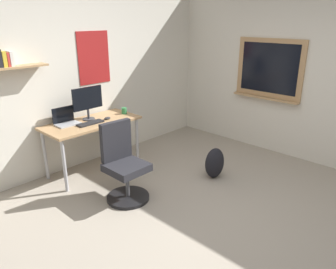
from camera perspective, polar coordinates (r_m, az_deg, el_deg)
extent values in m
plane|color=#9E9384|center=(3.62, 7.74, -15.83)|extent=(5.20, 5.20, 0.00)
cube|color=silver|center=(4.84, -15.89, 9.65)|extent=(5.00, 0.10, 2.60)
cube|color=tan|center=(4.30, -24.85, 10.75)|extent=(0.68, 0.20, 0.02)
cube|color=#A51E1E|center=(4.91, -12.89, 13.00)|extent=(0.52, 0.01, 0.74)
cube|color=gold|center=(4.26, -27.03, 11.73)|extent=(0.04, 0.14, 0.18)
cube|color=#C63833|center=(4.28, -26.49, 11.72)|extent=(0.03, 0.14, 0.16)
cube|color=silver|center=(4.29, -26.00, 11.89)|extent=(0.04, 0.14, 0.17)
cube|color=silver|center=(5.22, 24.77, 9.29)|extent=(0.10, 5.00, 2.60)
cube|color=tan|center=(5.42, 17.39, 11.08)|extent=(0.04, 1.10, 0.90)
cube|color=black|center=(5.41, 17.31, 11.07)|extent=(0.01, 0.94, 0.76)
cube|color=tan|center=(5.47, 16.67, 6.24)|extent=(0.12, 1.10, 0.03)
cube|color=tan|center=(4.62, -13.30, 2.03)|extent=(1.32, 0.63, 0.03)
cylinder|color=#B7B7BC|center=(4.27, -17.73, -5.29)|extent=(0.04, 0.04, 0.71)
cylinder|color=#B7B7BC|center=(4.89, -5.45, -1.11)|extent=(0.04, 0.04, 0.71)
cylinder|color=#B7B7BC|center=(4.69, -20.79, -3.35)|extent=(0.04, 0.04, 0.71)
cylinder|color=#B7B7BC|center=(5.26, -9.10, 0.27)|extent=(0.04, 0.04, 0.71)
cylinder|color=black|center=(4.09, -7.02, -10.89)|extent=(0.52, 0.52, 0.04)
cylinder|color=#4C4C51|center=(3.99, -7.13, -8.55)|extent=(0.05, 0.05, 0.34)
cube|color=#232328|center=(3.89, -7.27, -5.77)|extent=(0.44, 0.44, 0.09)
cube|color=#232328|center=(3.94, -9.13, -1.06)|extent=(0.40, 0.10, 0.48)
cube|color=#ADAFB5|center=(4.56, -17.20, 1.75)|extent=(0.31, 0.21, 0.02)
cube|color=black|center=(4.61, -17.96, 3.36)|extent=(0.31, 0.01, 0.21)
cylinder|color=#38383D|center=(4.72, -13.73, 2.67)|extent=(0.17, 0.17, 0.01)
cylinder|color=#38383D|center=(4.70, -13.81, 3.56)|extent=(0.03, 0.03, 0.14)
cube|color=black|center=(4.63, -13.97, 6.21)|extent=(0.46, 0.02, 0.31)
cube|color=black|center=(4.51, -13.47, 1.95)|extent=(0.37, 0.13, 0.02)
ellipsoid|color=#262628|center=(4.66, -10.62, 2.82)|extent=(0.10, 0.06, 0.03)
cylinder|color=#338C4C|center=(4.89, -7.71, 4.16)|extent=(0.08, 0.08, 0.09)
ellipsoid|color=black|center=(4.52, 8.18, -4.97)|extent=(0.32, 0.22, 0.43)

